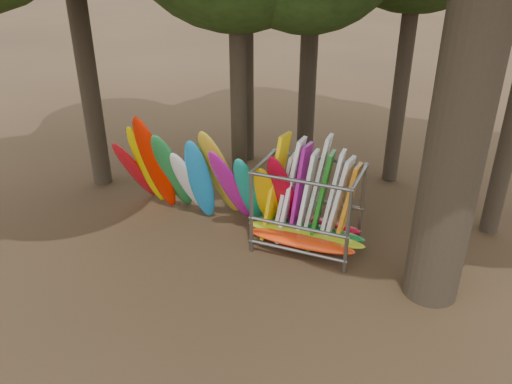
% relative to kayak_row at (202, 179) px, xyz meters
% --- Properties ---
extents(ground, '(120.00, 120.00, 0.00)m').
position_rel_kayak_row_xyz_m(ground, '(1.74, -1.89, -1.28)').
color(ground, '#47331E').
rests_on(ground, ground).
extents(lake, '(160.00, 160.00, 0.00)m').
position_rel_kayak_row_xyz_m(lake, '(1.74, 58.11, -1.28)').
color(lake, gray).
rests_on(lake, ground).
extents(kayak_row, '(5.38, 2.18, 3.18)m').
position_rel_kayak_row_xyz_m(kayak_row, '(0.00, 0.00, 0.00)').
color(kayak_row, '#B20F18').
rests_on(kayak_row, ground).
extents(storage_rack, '(3.05, 1.53, 2.89)m').
position_rel_kayak_row_xyz_m(storage_rack, '(3.01, -0.12, -0.26)').
color(storage_rack, slate).
rests_on(storage_rack, ground).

